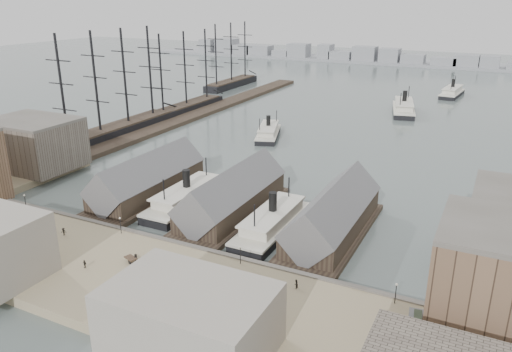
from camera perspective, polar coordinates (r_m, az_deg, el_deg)
The scene contains 32 objects.
ground at distance 112.67m, azimuth -6.88°, elevation -7.53°, with size 900.00×900.00×0.00m, color #4F5B59.
quay at distance 98.36m, azimuth -13.38°, elevation -11.67°, with size 180.00×30.00×2.00m, color gray.
seawall at distance 108.36m, azimuth -8.41°, elevation -8.10°, with size 180.00×1.20×2.30m, color #59544C.
west_wharf at distance 226.87m, azimuth -7.57°, elevation 6.75°, with size 10.00×220.00×1.60m, color #2D231C.
ferry_shed_west at distance 137.56m, azimuth -12.22°, elevation -0.56°, with size 14.00×42.00×12.60m.
ferry_shed_center at distance 123.78m, azimuth -2.71°, elevation -2.44°, with size 14.00×42.00×12.60m.
ferry_shed_east at distance 114.34m, azimuth 8.80°, elevation -4.62°, with size 14.00×42.00×12.60m.
warehouse_west_back at distance 167.12m, azimuth -24.06°, elevation 3.35°, with size 26.00×20.00×14.00m, color #60564C.
street_bldg_center at distance 76.74m, azimuth -7.57°, elevation -15.82°, with size 24.00×16.00×10.00m, color gray.
lamp_post_far_w at distance 134.92m, azimuth -24.91°, elevation -2.40°, with size 0.44×0.44×3.92m.
lamp_post_near_w at distance 114.15m, azimuth -15.26°, elevation -5.12°, with size 0.44×0.44×3.92m.
lamp_post_near_e at distance 98.27m, azimuth -1.81°, elevation -8.62°, with size 0.44×0.44×3.92m.
lamp_post_far_e at distance 89.91m, azimuth 15.72°, elevation -12.37°, with size 0.44×0.44×3.92m.
far_shore at distance 423.81m, azimuth 18.84°, elevation 12.37°, with size 500.00×40.00×15.72m.
ferry_docked_west at distance 130.43m, azimuth -7.86°, elevation -2.44°, with size 8.92×29.72×10.61m.
ferry_docked_east at distance 115.69m, azimuth 1.91°, elevation -5.28°, with size 8.71×29.03×10.37m.
ferry_open_near at distance 193.72m, azimuth 1.41°, elevation 5.06°, with size 15.30×26.41×9.04m.
ferry_open_mid at distance 244.62m, azimuth 16.52°, elevation 7.50°, with size 15.93×32.50×11.15m.
ferry_open_far at distance 295.85m, azimuth 21.50°, elevation 8.92°, with size 11.14×28.72×10.01m.
sailing_ship_near at distance 202.01m, azimuth -15.77°, elevation 5.18°, with size 9.83×67.72×40.41m.
sailing_ship_mid at distance 239.67m, azimuth -7.92°, elevation 7.89°, with size 8.97×51.85×36.89m.
sailing_ship_far at distance 306.56m, azimuth -2.81°, elevation 10.65°, with size 9.06×50.34×37.25m.
tram at distance 81.26m, azimuth 17.79°, elevation -17.18°, with size 3.96×10.43×3.62m.
horse_cart_center at distance 102.05m, azimuth -13.22°, elevation -9.27°, with size 4.90×2.73×1.51m.
horse_cart_right at distance 85.94m, azimuth -0.89°, elevation -14.73°, with size 4.54×1.54×1.46m.
pedestrian_0 at distance 134.14m, azimuth -26.92°, elevation -3.68°, with size 0.66×0.48×1.81m, color black.
pedestrian_2 at distance 117.94m, azimuth -21.13°, elevation -5.95°, with size 1.13×0.65×1.75m, color black.
pedestrian_3 at distance 103.36m, azimuth -19.00°, elevation -9.46°, with size 0.96×0.40×1.64m, color black.
pedestrian_4 at distance 102.44m, azimuth -13.59°, elevation -9.10°, with size 0.89×0.58×1.82m, color black.
pedestrian_5 at distance 96.96m, azimuth -11.67°, elevation -10.74°, with size 0.63×0.46×1.74m, color black.
pedestrian_6 at distance 91.80m, azimuth 4.59°, elevation -12.21°, with size 0.87×0.68×1.80m, color black.
pedestrian_7 at distance 81.13m, azimuth -2.78°, elevation -17.06°, with size 1.09×0.63×1.69m, color black.
Camera 1 is at (56.23, -82.93, 51.53)m, focal length 35.00 mm.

